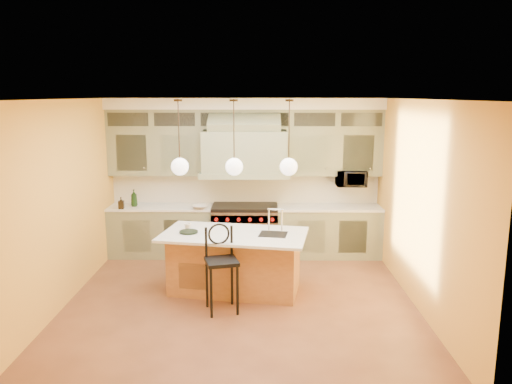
{
  "coord_description": "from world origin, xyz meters",
  "views": [
    {
      "loc": [
        0.29,
        -6.8,
        2.96
      ],
      "look_at": [
        0.22,
        0.7,
        1.49
      ],
      "focal_mm": 35.0,
      "sensor_mm": 36.0,
      "label": 1
    }
  ],
  "objects_px": {
    "kitchen_island": "(235,261)",
    "microwave": "(351,178)",
    "counter_stool": "(221,262)",
    "range": "(245,230)"
  },
  "relations": [
    {
      "from": "counter_stool",
      "to": "microwave",
      "type": "xyz_separation_m",
      "value": [
        2.2,
        2.52,
        0.76
      ]
    },
    {
      "from": "microwave",
      "to": "counter_stool",
      "type": "bearing_deg",
      "value": -131.15
    },
    {
      "from": "counter_stool",
      "to": "kitchen_island",
      "type": "bearing_deg",
      "value": 62.47
    },
    {
      "from": "kitchen_island",
      "to": "counter_stool",
      "type": "distance_m",
      "value": 0.76
    },
    {
      "from": "counter_stool",
      "to": "microwave",
      "type": "distance_m",
      "value": 3.43
    },
    {
      "from": "kitchen_island",
      "to": "counter_stool",
      "type": "height_order",
      "value": "kitchen_island"
    },
    {
      "from": "range",
      "to": "counter_stool",
      "type": "distance_m",
      "value": 2.43
    },
    {
      "from": "kitchen_island",
      "to": "microwave",
      "type": "xyz_separation_m",
      "value": [
        2.04,
        1.8,
        0.98
      ]
    },
    {
      "from": "range",
      "to": "counter_stool",
      "type": "relative_size",
      "value": 0.99
    },
    {
      "from": "range",
      "to": "kitchen_island",
      "type": "bearing_deg",
      "value": -93.17
    }
  ]
}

